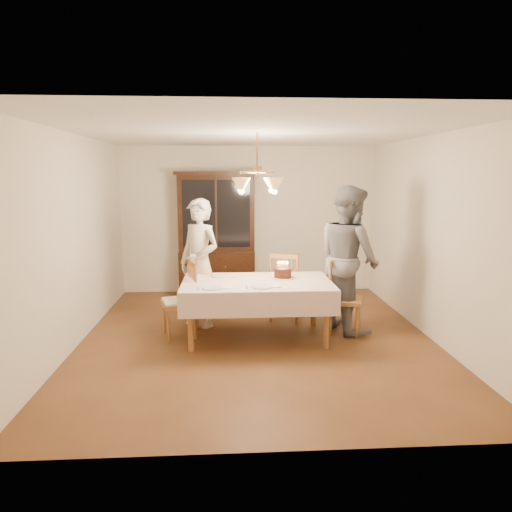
{
  "coord_description": "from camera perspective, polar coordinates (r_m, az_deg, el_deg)",
  "views": [
    {
      "loc": [
        -0.35,
        -5.66,
        2.09
      ],
      "look_at": [
        0.0,
        0.2,
        1.05
      ],
      "focal_mm": 32.0,
      "sensor_mm": 36.0,
      "label": 1
    }
  ],
  "objects": [
    {
      "name": "adult_in_grey",
      "position": [
        6.3,
        11.49,
        -0.29
      ],
      "size": [
        0.99,
        1.13,
        1.96
      ],
      "primitive_type": "imported",
      "rotation": [
        0.0,
        0.0,
        1.87
      ],
      "color": "slate",
      "rests_on": "ground"
    },
    {
      "name": "place_setting_near_left",
      "position": [
        5.48,
        -5.34,
        -3.99
      ],
      "size": [
        0.4,
        0.25,
        0.02
      ],
      "color": "white",
      "rests_on": "dining_table"
    },
    {
      "name": "chair_right_end",
      "position": [
        6.22,
        10.99,
        -5.49
      ],
      "size": [
        0.54,
        0.56,
        1.0
      ],
      "color": "brown",
      "rests_on": "ground"
    },
    {
      "name": "place_setting_near_right",
      "position": [
        5.51,
        0.86,
        -3.85
      ],
      "size": [
        0.41,
        0.27,
        0.02
      ],
      "color": "white",
      "rests_on": "dining_table"
    },
    {
      "name": "dining_table",
      "position": [
        5.84,
        0.12,
        -3.89
      ],
      "size": [
        1.9,
        1.1,
        0.76
      ],
      "color": "brown",
      "rests_on": "ground"
    },
    {
      "name": "elderly_woman",
      "position": [
        6.37,
        -7.08,
        -0.87
      ],
      "size": [
        0.77,
        0.74,
        1.78
      ],
      "primitive_type": "imported",
      "rotation": [
        0.0,
        0.0,
        -0.69
      ],
      "color": "beige",
      "rests_on": "ground"
    },
    {
      "name": "chair_left_end",
      "position": [
        6.04,
        -9.55,
        -5.8
      ],
      "size": [
        0.53,
        0.54,
        1.0
      ],
      "color": "brown",
      "rests_on": "ground"
    },
    {
      "name": "ground",
      "position": [
        6.04,
        0.12,
        -10.18
      ],
      "size": [
        5.0,
        5.0,
        0.0
      ],
      "primitive_type": "plane",
      "color": "#583319",
      "rests_on": "ground"
    },
    {
      "name": "place_setting_far_left",
      "position": [
        6.12,
        -4.34,
        -2.49
      ],
      "size": [
        0.4,
        0.25,
        0.02
      ],
      "color": "white",
      "rests_on": "dining_table"
    },
    {
      "name": "chair_far_side",
      "position": [
        6.68,
        3.68,
        -4.25
      ],
      "size": [
        0.53,
        0.52,
        1.0
      ],
      "color": "brown",
      "rests_on": "ground"
    },
    {
      "name": "room_shell",
      "position": [
        5.7,
        0.12,
        4.92
      ],
      "size": [
        5.0,
        5.0,
        5.0
      ],
      "color": "white",
      "rests_on": "ground"
    },
    {
      "name": "chandelier",
      "position": [
        5.67,
        0.12,
        8.9
      ],
      "size": [
        0.62,
        0.62,
        0.73
      ],
      "color": "#BF8C3F",
      "rests_on": "ground"
    },
    {
      "name": "china_hutch",
      "position": [
        7.99,
        -4.92,
        2.45
      ],
      "size": [
        1.38,
        0.54,
        2.16
      ],
      "color": "black",
      "rests_on": "ground"
    },
    {
      "name": "birthday_cake",
      "position": [
        5.99,
        3.37,
        -2.18
      ],
      "size": [
        0.3,
        0.3,
        0.22
      ],
      "color": "white",
      "rests_on": "dining_table"
    }
  ]
}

